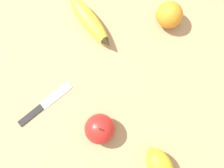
# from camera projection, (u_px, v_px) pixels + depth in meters

# --- Properties ---
(ground_plane) EXTENTS (3.00, 3.00, 0.00)m
(ground_plane) POSITION_uv_depth(u_px,v_px,m) (126.00, 81.00, 0.69)
(ground_plane) COLOR tan
(banana) EXTENTS (0.19, 0.07, 0.04)m
(banana) POSITION_uv_depth(u_px,v_px,m) (89.00, 20.00, 0.70)
(banana) COLOR yellow
(banana) RESTS_ON ground_plane
(orange) EXTENTS (0.07, 0.07, 0.07)m
(orange) POSITION_uv_depth(u_px,v_px,m) (169.00, 15.00, 0.69)
(orange) COLOR orange
(orange) RESTS_ON ground_plane
(apple) EXTENTS (0.07, 0.07, 0.08)m
(apple) POSITION_uv_depth(u_px,v_px,m) (100.00, 129.00, 0.63)
(apple) COLOR red
(apple) RESTS_ON ground_plane
(lemon) EXTENTS (0.09, 0.07, 0.06)m
(lemon) POSITION_uv_depth(u_px,v_px,m) (160.00, 165.00, 0.62)
(lemon) COLOR yellow
(lemon) RESTS_ON ground_plane
(paring_knife) EXTENTS (0.03, 0.16, 0.01)m
(paring_knife) POSITION_uv_depth(u_px,v_px,m) (43.00, 105.00, 0.67)
(paring_knife) COLOR silver
(paring_knife) RESTS_ON ground_plane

